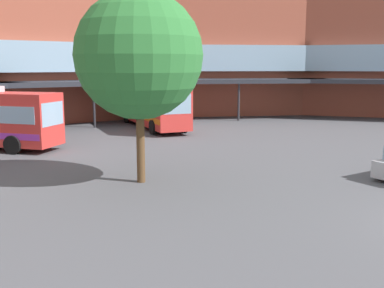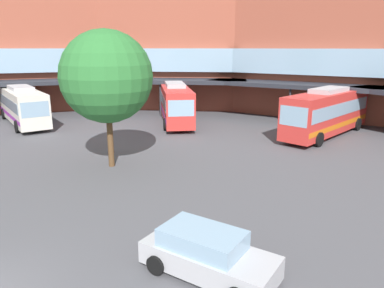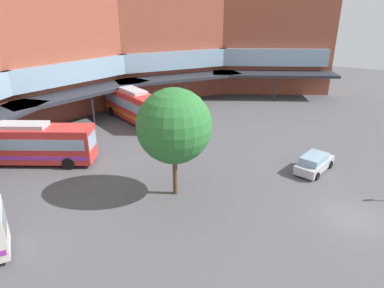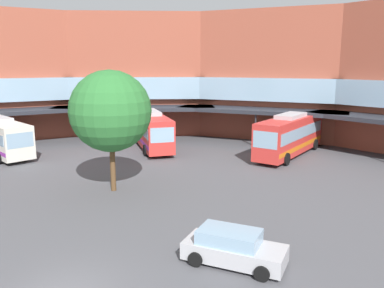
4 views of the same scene
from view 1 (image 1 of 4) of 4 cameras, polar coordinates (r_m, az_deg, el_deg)
station_building at (r=32.90m, az=-19.22°, el=12.47°), size 78.60×36.00×14.45m
bus_3 at (r=38.09m, az=-4.88°, el=5.05°), size 6.99×11.28×3.98m
plaza_tree at (r=19.87m, az=-6.59°, el=10.83°), size 5.45×5.45×8.22m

